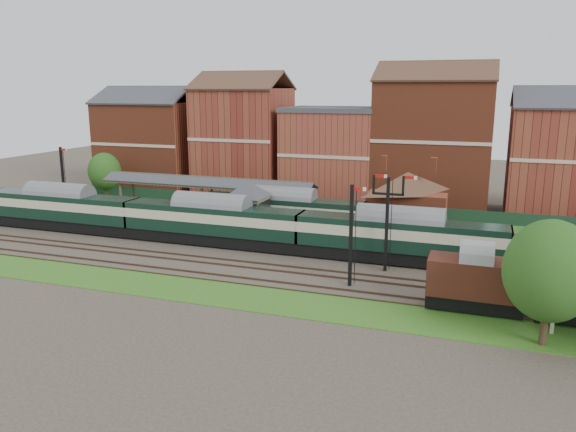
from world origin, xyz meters
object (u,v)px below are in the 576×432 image
(platform_railcar, at_px, (281,211))
(goods_van_a, at_px, (475,280))
(dmu_train, at_px, (212,220))
(semaphore_bracket, at_px, (388,217))
(signal_box, at_px, (248,208))

(platform_railcar, relative_size, goods_van_a, 2.79)
(dmu_train, xyz_separation_m, goods_van_a, (24.64, -9.00, -0.27))
(platform_railcar, distance_m, goods_van_a, 25.16)
(semaphore_bracket, bearing_deg, dmu_train, 171.84)
(dmu_train, bearing_deg, goods_van_a, -20.07)
(signal_box, height_order, platform_railcar, signal_box)
(dmu_train, distance_m, platform_railcar, 8.09)
(dmu_train, relative_size, goods_van_a, 8.60)
(platform_railcar, height_order, goods_van_a, platform_railcar)
(dmu_train, height_order, goods_van_a, dmu_train)
(dmu_train, bearing_deg, platform_railcar, 53.42)
(semaphore_bracket, bearing_deg, goods_van_a, -42.10)
(dmu_train, bearing_deg, signal_box, 53.49)
(signal_box, xyz_separation_m, goods_van_a, (22.23, -12.25, -1.01))
(signal_box, relative_size, goods_van_a, 0.95)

